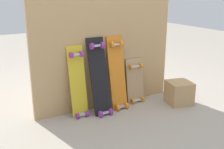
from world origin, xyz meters
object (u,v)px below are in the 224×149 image
skateboard_black (100,80)px  wooden_crate (179,93)px  skateboard_natural (135,83)px  skateboard_yellow (78,85)px  skateboard_orange (118,76)px

skateboard_black → wooden_crate: 0.96m
skateboard_natural → wooden_crate: bearing=-37.5°
skateboard_yellow → skateboard_natural: (0.73, 0.02, -0.11)m
skateboard_yellow → skateboard_orange: skateboard_orange is taller
skateboard_natural → wooden_crate: (0.40, -0.31, -0.09)m
wooden_crate → skateboard_yellow: bearing=165.8°
skateboard_black → skateboard_natural: bearing=8.0°
skateboard_black → wooden_crate: skateboard_black is taller
skateboard_orange → skateboard_natural: (0.27, 0.04, -0.14)m
skateboard_yellow → skateboard_natural: skateboard_yellow is taller
wooden_crate → skateboard_orange: bearing=158.2°
skateboard_black → skateboard_orange: size_ratio=1.01×
skateboard_yellow → wooden_crate: size_ratio=3.06×
skateboard_orange → skateboard_natural: bearing=8.8°
skateboard_yellow → skateboard_orange: 0.46m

